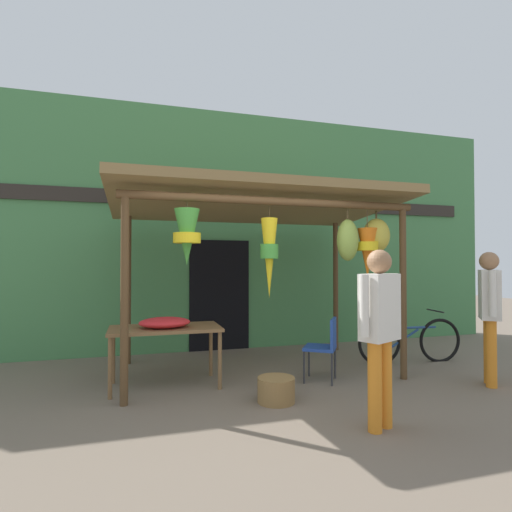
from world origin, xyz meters
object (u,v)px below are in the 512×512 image
object	(u,v)px
vendor_in_orange	(490,306)
parked_bicycle	(410,340)
customer_foreground	(380,322)
flower_heap_on_table	(166,322)
folding_chair	(326,343)
display_table	(165,333)
wicker_basket_by_table	(276,390)

from	to	relation	value
vendor_in_orange	parked_bicycle	bearing A→B (deg)	99.10
parked_bicycle	customer_foreground	world-z (taller)	customer_foreground
flower_heap_on_table	folding_chair	xyz separation A→B (m)	(2.06, -0.31, -0.32)
folding_chair	display_table	bearing A→B (deg)	169.23
vendor_in_orange	customer_foreground	bearing A→B (deg)	-159.73
wicker_basket_by_table	customer_foreground	world-z (taller)	customer_foreground
folding_chair	customer_foreground	size ratio (longest dim) A/B	0.49
wicker_basket_by_table	customer_foreground	distance (m)	1.49
wicker_basket_by_table	customer_foreground	bearing A→B (deg)	-54.89
display_table	customer_foreground	distance (m)	2.72
folding_chair	customer_foreground	bearing A→B (deg)	-97.47
display_table	vendor_in_orange	world-z (taller)	vendor_in_orange
customer_foreground	folding_chair	bearing A→B (deg)	82.53
wicker_basket_by_table	vendor_in_orange	bearing A→B (deg)	-3.78
flower_heap_on_table	customer_foreground	bearing A→B (deg)	-45.10
parked_bicycle	customer_foreground	distance (m)	2.95
customer_foreground	wicker_basket_by_table	bearing A→B (deg)	125.11
display_table	customer_foreground	size ratio (longest dim) A/B	0.82
display_table	vendor_in_orange	bearing A→B (deg)	-15.99
customer_foreground	display_table	bearing A→B (deg)	133.61
flower_heap_on_table	vendor_in_orange	size ratio (longest dim) A/B	0.37
flower_heap_on_table	wicker_basket_by_table	world-z (taller)	flower_heap_on_table
folding_chair	wicker_basket_by_table	distance (m)	1.13
parked_bicycle	folding_chair	bearing A→B (deg)	-162.28
wicker_basket_by_table	vendor_in_orange	world-z (taller)	vendor_in_orange
vendor_in_orange	customer_foreground	xyz separation A→B (m)	(-2.16, -0.80, -0.01)
display_table	vendor_in_orange	distance (m)	4.20
flower_heap_on_table	vendor_in_orange	world-z (taller)	vendor_in_orange
display_table	vendor_in_orange	xyz separation A→B (m)	(4.02, -1.15, 0.34)
flower_heap_on_table	customer_foreground	distance (m)	2.64
wicker_basket_by_table	vendor_in_orange	distance (m)	3.00
display_table	wicker_basket_by_table	bearing A→B (deg)	-39.60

